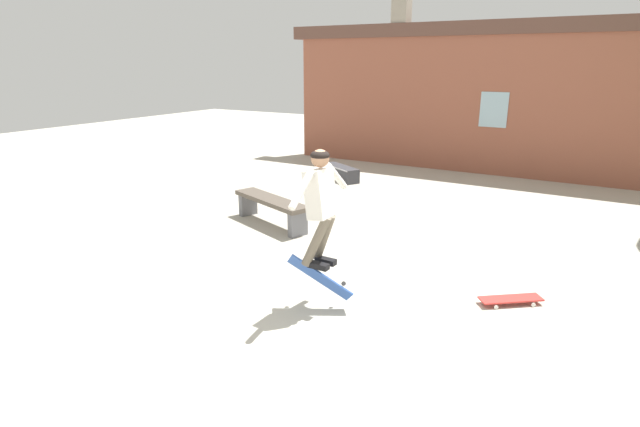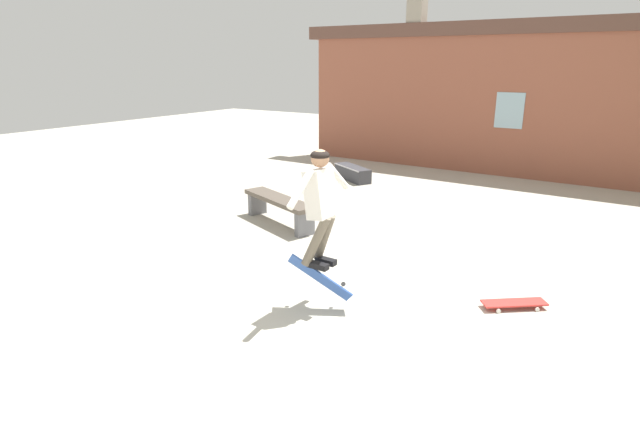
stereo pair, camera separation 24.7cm
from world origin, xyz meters
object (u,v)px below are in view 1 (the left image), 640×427
(skate_ledge, at_px, (340,173))
(skateboard_flipping, at_px, (320,277))
(park_bench, at_px, (271,205))
(skateboard_resting, at_px, (511,299))
(skater, at_px, (320,198))

(skate_ledge, bearing_deg, skateboard_flipping, -33.97)
(park_bench, distance_m, skateboard_resting, 4.60)
(park_bench, xyz_separation_m, skater, (2.45, -2.39, 1.03))
(park_bench, height_order, skate_ledge, park_bench)
(skate_ledge, relative_size, skater, 0.89)
(skate_ledge, relative_size, skateboard_resting, 1.67)
(park_bench, relative_size, skateboard_flipping, 2.31)
(skate_ledge, bearing_deg, park_bench, -50.83)
(park_bench, distance_m, skateboard_flipping, 3.44)
(skater, xyz_separation_m, skateboard_flipping, (0.01, -0.01, -0.99))
(skate_ledge, distance_m, skateboard_resting, 7.14)
(skater, bearing_deg, skateboard_flipping, -59.72)
(skater, distance_m, skateboard_flipping, 0.99)
(skateboard_resting, bearing_deg, park_bench, 128.33)
(park_bench, height_order, skateboard_resting, park_bench)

